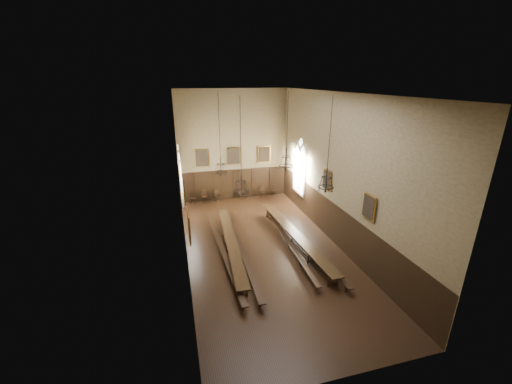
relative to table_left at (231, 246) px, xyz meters
name	(u,v)px	position (x,y,z in m)	size (l,w,h in m)	color
floor	(264,249)	(1.92, -0.19, -0.37)	(9.00, 18.00, 0.02)	black
ceiling	(265,93)	(1.92, -0.19, 8.65)	(9.00, 18.00, 0.02)	black
wall_back	(233,146)	(1.92, 8.82, 4.14)	(9.00, 0.02, 9.00)	#857452
wall_front	(351,266)	(1.92, -9.20, 4.14)	(9.00, 0.02, 9.00)	#857452
wall_left	(181,185)	(-2.59, -0.19, 4.14)	(0.02, 18.00, 9.00)	#857452
wall_right	(338,172)	(6.43, -0.19, 4.14)	(0.02, 18.00, 9.00)	#857452
wainscot_panelling	(264,231)	(1.92, -0.19, 0.89)	(9.00, 18.00, 2.50)	black
table_left	(231,246)	(0.00, 0.00, 0.00)	(1.27, 9.31, 0.72)	black
table_right	(295,239)	(3.96, -0.13, 0.02)	(1.28, 9.70, 0.75)	black
bench_left_outer	(223,252)	(-0.58, -0.32, -0.07)	(0.63, 10.19, 0.46)	black
bench_left_inner	(240,247)	(0.48, -0.07, -0.05)	(0.60, 10.79, 0.49)	black
bench_right_inner	(289,244)	(3.44, -0.38, -0.10)	(0.60, 9.12, 0.41)	black
bench_right_outer	(303,240)	(4.45, -0.25, -0.06)	(0.71, 10.50, 0.47)	black
chair_0	(193,200)	(-1.66, 8.39, -0.08)	(0.52, 0.52, 0.94)	black
chair_1	(205,199)	(-0.66, 8.42, -0.06)	(0.52, 0.52, 1.01)	black
chair_2	(217,198)	(0.38, 8.39, -0.06)	(0.55, 0.55, 1.01)	black
chair_4	(242,196)	(2.50, 8.34, -0.06)	(0.55, 0.55, 0.99)	black
chair_6	(263,194)	(4.32, 8.35, -0.09)	(0.45, 0.45, 0.91)	black
chair_7	(274,193)	(5.40, 8.40, -0.07)	(0.52, 0.52, 0.95)	black
chandelier_back_left	(221,166)	(-0.14, 2.05, 4.36)	(0.77, 0.77, 4.77)	black
chandelier_back_right	(286,161)	(3.98, 1.95, 4.43)	(0.90, 0.90, 4.66)	black
chandelier_front_left	(241,185)	(0.18, -2.22, 4.51)	(0.78, 0.78, 4.60)	black
chandelier_front_right	(326,181)	(4.14, -3.17, 4.71)	(0.76, 0.76, 4.39)	black
portrait_back_0	(202,158)	(-0.68, 8.69, 3.34)	(1.10, 0.12, 1.40)	#B17F2A
portrait_back_1	(234,156)	(1.92, 8.69, 3.34)	(1.10, 0.12, 1.40)	#B17F2A
portrait_back_2	(264,154)	(4.52, 8.69, 3.34)	(1.10, 0.12, 1.40)	#B17F2A
portrait_left_0	(184,192)	(-2.46, 0.81, 3.34)	(0.12, 1.00, 1.30)	#B17F2A
portrait_left_1	(189,227)	(-2.46, -3.69, 3.34)	(0.12, 1.00, 1.30)	#B17F2A
portrait_right_0	(327,180)	(6.30, 0.81, 3.34)	(0.12, 1.00, 1.30)	#B17F2A
portrait_right_1	(369,207)	(6.30, -3.69, 3.34)	(0.12, 1.00, 1.30)	#B17F2A
window_right	(300,166)	(6.35, 5.31, 3.04)	(0.20, 2.20, 4.60)	white
window_left	(180,175)	(-2.51, 5.31, 3.04)	(0.20, 2.20, 4.60)	white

